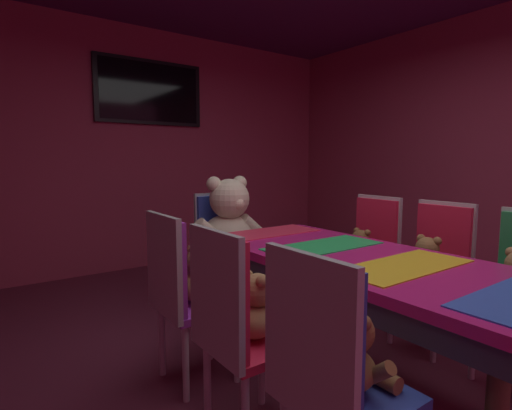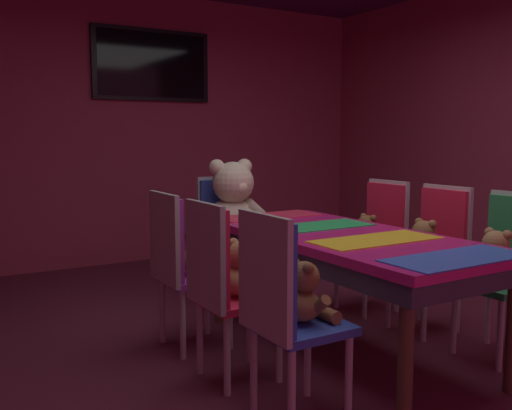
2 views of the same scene
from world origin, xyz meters
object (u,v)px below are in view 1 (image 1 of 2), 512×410
Objects in this scene: teddy_left_0 at (354,356)px; chair_left_1 at (231,316)px; king_teddy_bear at (230,223)px; chair_left_2 at (178,283)px; teddy_right_1 at (426,262)px; banquet_table at (359,271)px; wall_tv at (150,92)px; chair_right_2 at (372,245)px; chair_right_1 at (438,258)px; throne_chair at (220,237)px; teddy_right_2 at (360,249)px; teddy_left_1 at (258,310)px; chair_left_0 at (325,365)px; teddy_left_2 at (201,278)px.

teddy_left_0 is 0.32× the size of chair_left_1.
chair_left_2 is at bearing -46.18° from king_teddy_bear.
teddy_right_1 is 1.53m from king_teddy_bear.
wall_tv is (0.00, 3.11, 1.40)m from banquet_table.
banquet_table is 2.05× the size of chair_right_2.
chair_left_2 is 3.06m from wall_tv.
teddy_left_0 is at bearing 20.28° from chair_right_1.
chair_left_2 reaches higher than teddy_right_1.
teddy_left_0 is 0.32× the size of throne_chair.
chair_right_1 reaches higher than teddy_right_2.
teddy_right_1 is at bearing 1.37° from teddy_left_1.
chair_left_0 is 3.13× the size of teddy_left_0.
teddy_left_0 is at bearing 22.21° from teddy_right_1.
king_teddy_bear is (0.72, 1.39, 0.15)m from teddy_left_1.
teddy_right_1 is at bearing -77.29° from wall_tv.
teddy_left_1 is at bearing -90.90° from teddy_left_2.
teddy_right_1 is (1.53, 0.57, -0.01)m from chair_left_0.
teddy_right_2 is (0.69, 0.57, -0.07)m from banquet_table.
chair_left_1 is 1.00× the size of chair_left_2.
teddy_left_0 is 0.32× the size of chair_right_2.
chair_left_0 is 1.00× the size of chair_left_1.
chair_right_1 is 3.32× the size of teddy_right_2.
chair_left_0 and chair_left_2 have the same top height.
teddy_left_1 is 0.46× the size of king_teddy_bear.
teddy_left_2 is at bearing -35.54° from throne_chair.
chair_left_1 is 0.15m from teddy_left_1.
teddy_left_1 is at bearing -102.94° from wall_tv.
teddy_left_1 reaches higher than banquet_table.
teddy_left_0 is 0.53m from teddy_left_1.
chair_left_0 is 1.11m from teddy_left_2.
chair_left_2 is at bearing -40.77° from throne_chair.
banquet_table is at bearing -0.00° from king_teddy_bear.
wall_tv is (-0.84, 3.09, 1.45)m from chair_right_1.
chair_left_0 reaches higher than banquet_table.
teddy_left_1 is 1.53m from teddy_right_2.
chair_right_1 is (1.71, 0.03, 0.00)m from chair_left_1.
chair_left_0 is 3.00× the size of teddy_right_1.
chair_right_1 is 1.75m from throne_chair.
teddy_left_2 is 3.02m from wall_tv.
banquet_table is 1.60× the size of wall_tv.
throne_chair is at bearing -65.48° from teddy_right_1.
chair_right_2 and throne_chair have the same top height.
chair_left_2 and chair_right_2 have the same top height.
banquet_table is at bearing -37.80° from teddy_left_2.
chair_left_0 and throne_chair have the same top height.
king_teddy_bear reaches higher than throne_chair.
chair_left_0 is 0.54m from teddy_left_1.
chair_right_1 is at bearing 105.53° from teddy_right_2.
teddy_left_0 is 1.06× the size of teddy_right_2.
chair_left_0 and chair_right_1 have the same top height.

